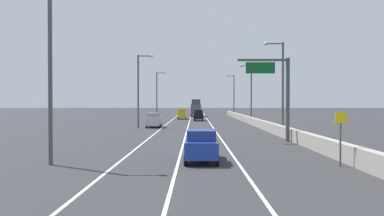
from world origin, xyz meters
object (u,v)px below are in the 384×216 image
object	(u,v)px
speed_advisory_sign	(341,135)
box_truck	(196,109)
car_yellow_1	(182,114)
lamp_post_right_fourth	(233,93)
lamp_post_left_mid	(140,86)
car_black_0	(199,115)
lamp_post_left_far	(158,92)
car_silver_2	(154,120)
lamp_post_left_near	(55,63)
car_blue_3	(201,145)
lamp_post_right_second	(280,81)
overhead_sign_gantry	(279,89)
lamp_post_right_third	(250,89)

from	to	relation	value
speed_advisory_sign	box_truck	xyz separation A→B (m)	(-7.73, 73.54, 0.13)
car_yellow_1	lamp_post_right_fourth	bearing A→B (deg)	48.07
lamp_post_left_mid	car_black_0	distance (m)	22.32
lamp_post_left_far	car_silver_2	bearing A→B (deg)	-85.73
car_black_0	lamp_post_left_near	bearing A→B (deg)	-99.48
car_yellow_1	car_black_0	bearing A→B (deg)	-65.67
lamp_post_left_near	lamp_post_right_fourth	bearing A→B (deg)	76.71
lamp_post_right_fourth	car_silver_2	xyz separation A→B (m)	(-14.82, -39.40, -4.73)
car_yellow_1	car_blue_3	distance (m)	57.56
lamp_post_right_second	overhead_sign_gantry	bearing A→B (deg)	-102.91
speed_advisory_sign	car_silver_2	xyz separation A→B (m)	(-13.73, 33.04, -0.75)
lamp_post_right_third	car_silver_2	size ratio (longest dim) A/B	2.09
car_yellow_1	car_blue_3	bearing A→B (deg)	-86.96
lamp_post_left_near	car_black_0	bearing A→B (deg)	80.52
car_blue_3	overhead_sign_gantry	bearing A→B (deg)	58.48
car_black_0	car_blue_3	distance (m)	50.04
car_black_0	box_truck	distance (m)	21.67
car_silver_2	car_blue_3	world-z (taller)	car_silver_2
lamp_post_left_near	box_truck	size ratio (longest dim) A/B	1.16
speed_advisory_sign	car_black_0	distance (m)	52.41
lamp_post_right_fourth	lamp_post_left_far	distance (m)	19.56
speed_advisory_sign	lamp_post_left_mid	distance (m)	35.45
car_black_0	car_silver_2	world-z (taller)	car_black_0
lamp_post_left_mid	box_truck	world-z (taller)	lamp_post_left_mid
car_yellow_1	box_truck	xyz separation A→B (m)	(2.96, 14.21, 0.87)
lamp_post_left_near	car_blue_3	world-z (taller)	lamp_post_left_near
lamp_post_right_second	car_yellow_1	bearing A→B (deg)	106.92
lamp_post_left_near	lamp_post_right_third	bearing A→B (deg)	69.27
lamp_post_left_far	car_silver_2	world-z (taller)	lamp_post_left_far
lamp_post_right_second	lamp_post_left_far	bearing A→B (deg)	111.96
lamp_post_left_mid	overhead_sign_gantry	bearing A→B (deg)	-50.27
lamp_post_right_second	car_yellow_1	world-z (taller)	lamp_post_right_second
car_silver_2	box_truck	xyz separation A→B (m)	(6.00, 40.50, 0.89)
lamp_post_right_third	car_black_0	distance (m)	11.39
overhead_sign_gantry	speed_advisory_sign	xyz separation A→B (m)	(0.44, -13.58, -2.96)
lamp_post_left_mid	car_black_0	world-z (taller)	lamp_post_left_mid
overhead_sign_gantry	lamp_post_left_far	world-z (taller)	lamp_post_left_far
lamp_post_left_far	car_silver_2	distance (m)	30.26
lamp_post_left_mid	car_black_0	size ratio (longest dim) A/B	2.35
lamp_post_left_mid	car_black_0	bearing A→B (deg)	68.10
overhead_sign_gantry	car_blue_3	bearing A→B (deg)	-121.52
speed_advisory_sign	car_black_0	xyz separation A→B (m)	(-7.33, 51.89, -0.73)
car_black_0	car_yellow_1	size ratio (longest dim) A/B	0.92
overhead_sign_gantry	lamp_post_left_near	world-z (taller)	lamp_post_left_near
lamp_post_right_second	lamp_post_left_mid	xyz separation A→B (m)	(-16.60, 11.20, 0.00)
car_blue_3	speed_advisory_sign	bearing A→B (deg)	-13.59
overhead_sign_gantry	lamp_post_left_mid	distance (m)	23.52
speed_advisory_sign	car_blue_3	size ratio (longest dim) A/B	0.66
car_yellow_1	overhead_sign_gantry	bearing A→B (deg)	-77.37
lamp_post_left_near	car_black_0	size ratio (longest dim) A/B	2.35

